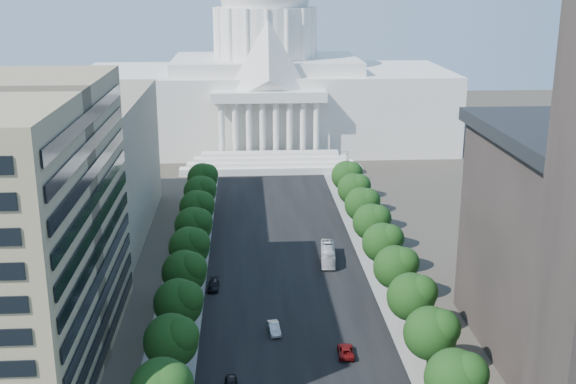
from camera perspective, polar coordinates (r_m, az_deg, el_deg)
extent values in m
cube|color=black|center=(153.45, -0.53, -3.98)|extent=(30.00, 260.00, 0.01)
cube|color=gray|center=(153.69, -7.64, -4.10)|extent=(8.00, 260.00, 0.02)
cube|color=gray|center=(155.54, 6.49, -3.81)|extent=(8.00, 260.00, 0.02)
cube|color=white|center=(242.19, -1.75, 6.70)|extent=(120.00, 50.00, 25.00)
cube|color=white|center=(240.15, -1.78, 10.11)|extent=(60.00, 40.00, 4.00)
cube|color=white|center=(214.26, -1.53, 7.58)|extent=(34.00, 8.00, 3.00)
cylinder|color=white|center=(239.24, -1.80, 12.49)|extent=(32.00, 32.00, 16.00)
cube|color=gray|center=(163.44, -17.81, 2.00)|extent=(38.00, 52.00, 30.00)
sphere|color=black|center=(90.18, -9.17, -14.70)|extent=(5.32, 5.32, 5.32)
cylinder|color=#33261C|center=(104.19, -9.11, -13.82)|extent=(0.56, 0.56, 2.94)
sphere|color=black|center=(101.92, -9.24, -11.53)|extent=(7.60, 7.60, 7.60)
sphere|color=black|center=(100.59, -8.54, -11.16)|extent=(5.32, 5.32, 5.32)
cylinder|color=#33261C|center=(114.67, -8.56, -10.80)|extent=(0.56, 0.56, 2.94)
sphere|color=black|center=(112.61, -8.67, -8.67)|extent=(7.60, 7.60, 7.60)
sphere|color=black|center=(111.33, -8.04, -8.30)|extent=(5.32, 5.32, 5.32)
cylinder|color=#33261C|center=(125.42, -8.12, -8.29)|extent=(0.56, 0.56, 2.94)
sphere|color=black|center=(123.54, -8.20, -6.31)|extent=(7.60, 7.60, 7.60)
sphere|color=black|center=(122.30, -7.63, -5.95)|extent=(5.32, 5.32, 5.32)
cylinder|color=#33261C|center=(136.38, -7.74, -6.18)|extent=(0.56, 0.56, 2.94)
sphere|color=black|center=(134.65, -7.82, -4.33)|extent=(7.60, 7.60, 7.60)
sphere|color=black|center=(133.44, -7.29, -3.98)|extent=(5.32, 5.32, 5.32)
cylinder|color=#33261C|center=(147.50, -7.43, -4.38)|extent=(0.56, 0.56, 2.94)
sphere|color=black|center=(145.90, -7.50, -2.66)|extent=(7.60, 7.60, 7.60)
sphere|color=black|center=(144.73, -7.01, -2.32)|extent=(5.32, 5.32, 5.32)
cylinder|color=#33261C|center=(158.75, -7.16, -2.84)|extent=(0.56, 0.56, 2.94)
sphere|color=black|center=(157.26, -7.22, -1.22)|extent=(7.60, 7.60, 7.60)
sphere|color=black|center=(156.12, -6.77, -0.90)|extent=(5.32, 5.32, 5.32)
cylinder|color=#33261C|center=(170.10, -6.93, -1.50)|extent=(0.56, 0.56, 2.94)
sphere|color=black|center=(168.72, -6.98, 0.01)|extent=(7.60, 7.60, 7.60)
sphere|color=black|center=(167.59, -6.56, 0.32)|extent=(5.32, 5.32, 5.32)
cylinder|color=#33261C|center=(181.54, -6.72, -0.34)|extent=(0.56, 0.56, 2.94)
sphere|color=black|center=(180.24, -6.77, 1.10)|extent=(7.60, 7.60, 7.60)
sphere|color=black|center=(179.14, -6.37, 1.39)|extent=(5.32, 5.32, 5.32)
sphere|color=black|center=(94.47, 13.03, -14.18)|extent=(7.60, 7.60, 7.60)
sphere|color=black|center=(93.65, 14.01, -13.74)|extent=(5.32, 5.32, 5.32)
cylinder|color=#33261C|center=(106.76, 11.04, -13.13)|extent=(0.56, 0.56, 2.94)
sphere|color=black|center=(104.54, 11.18, -10.88)|extent=(7.60, 7.60, 7.60)
sphere|color=black|center=(103.71, 12.04, -10.47)|extent=(5.32, 5.32, 5.32)
cylinder|color=#33261C|center=(117.01, 9.58, -10.26)|extent=(0.56, 0.56, 2.94)
sphere|color=black|center=(114.99, 9.69, -8.17)|extent=(7.60, 7.60, 7.60)
sphere|color=black|center=(114.15, 10.46, -7.77)|extent=(5.32, 5.32, 5.32)
cylinder|color=#33261C|center=(127.56, 8.38, -7.86)|extent=(0.56, 0.56, 2.94)
sphere|color=black|center=(125.71, 8.47, -5.91)|extent=(7.60, 7.60, 7.60)
sphere|color=black|center=(124.88, 9.16, -5.53)|extent=(5.32, 5.32, 5.32)
cylinder|color=#33261C|center=(138.35, 7.37, -5.82)|extent=(0.56, 0.56, 2.94)
sphere|color=black|center=(136.65, 7.44, -4.00)|extent=(7.60, 7.60, 7.60)
sphere|color=black|center=(135.81, 8.07, -3.64)|extent=(5.32, 5.32, 5.32)
cylinder|color=#33261C|center=(149.33, 6.52, -4.08)|extent=(0.56, 0.56, 2.94)
sphere|color=black|center=(147.75, 6.58, -2.38)|extent=(7.60, 7.60, 7.60)
sphere|color=black|center=(146.91, 7.16, -2.04)|extent=(5.32, 5.32, 5.32)
cylinder|color=#33261C|center=(160.45, 5.79, -2.58)|extent=(0.56, 0.56, 2.94)
sphere|color=black|center=(158.98, 5.84, -0.98)|extent=(7.60, 7.60, 7.60)
sphere|color=black|center=(158.15, 6.37, -0.66)|extent=(5.32, 5.32, 5.32)
cylinder|color=#33261C|center=(171.69, 5.15, -1.28)|extent=(0.56, 0.56, 2.94)
sphere|color=black|center=(170.31, 5.19, 0.23)|extent=(7.60, 7.60, 7.60)
sphere|color=black|center=(169.48, 5.69, 0.53)|extent=(5.32, 5.32, 5.32)
cylinder|color=#33261C|center=(183.02, 4.60, -0.13)|extent=(0.56, 0.56, 2.94)
sphere|color=black|center=(181.74, 4.63, 1.29)|extent=(7.60, 7.60, 7.60)
sphere|color=black|center=(180.91, 5.09, 1.58)|extent=(5.32, 5.32, 5.32)
cylinder|color=gray|center=(105.10, 12.61, -11.85)|extent=(0.18, 0.18, 9.00)
cylinder|color=gray|center=(102.84, 12.11, -9.79)|extent=(2.40, 0.14, 0.14)
sphere|color=gray|center=(102.60, 11.51, -9.87)|extent=(0.44, 0.44, 0.44)
cylinder|color=gray|center=(126.88, 9.55, -6.56)|extent=(0.18, 0.18, 9.00)
cylinder|color=gray|center=(125.01, 9.10, -4.77)|extent=(2.40, 0.14, 0.14)
sphere|color=gray|center=(124.82, 8.60, -4.83)|extent=(0.44, 0.44, 0.44)
cylinder|color=gray|center=(149.67, 7.44, -2.83)|extent=(0.18, 0.18, 9.00)
cylinder|color=gray|center=(148.09, 7.04, -1.28)|extent=(2.40, 0.14, 0.14)
sphere|color=gray|center=(147.92, 6.62, -1.32)|extent=(0.44, 0.44, 0.44)
cylinder|color=gray|center=(173.07, 5.90, -0.10)|extent=(0.18, 0.18, 9.00)
cylinder|color=gray|center=(171.70, 5.55, 1.26)|extent=(2.40, 0.14, 0.14)
sphere|color=gray|center=(171.56, 5.18, 1.23)|extent=(0.44, 0.44, 0.44)
cylinder|color=gray|center=(196.86, 4.73, 1.97)|extent=(0.18, 0.18, 9.00)
cylinder|color=gray|center=(195.66, 4.41, 3.19)|extent=(2.40, 0.14, 0.14)
sphere|color=gray|center=(195.54, 4.09, 3.16)|extent=(0.44, 0.44, 0.44)
imported|color=#A8ABB0|center=(115.73, -1.11, -10.72)|extent=(2.17, 4.87, 1.55)
imported|color=#660B0B|center=(109.81, 4.58, -12.42)|extent=(2.58, 5.14, 1.39)
imported|color=black|center=(131.49, -5.92, -7.36)|extent=(2.14, 4.90, 1.40)
imported|color=silver|center=(143.01, 3.17, -4.92)|extent=(3.59, 11.24, 3.08)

